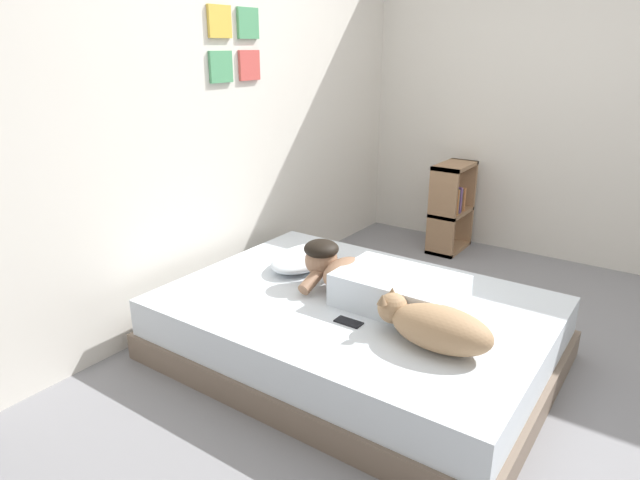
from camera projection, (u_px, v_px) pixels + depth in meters
ground_plane at (467, 359)px, 3.10m from camera, size 11.71×11.71×0.00m
back_wall at (231, 113)px, 3.62m from camera, size 3.85×0.12×2.50m
side_wall_right at (531, 101)px, 4.39m from camera, size 0.10×6.36×2.50m
bed at (355, 329)px, 3.07m from camera, size 1.49×2.07×0.36m
pillow at (304, 258)px, 3.43m from camera, size 0.52×0.32×0.11m
person_lying at (376, 282)px, 2.96m from camera, size 0.43×0.92×0.27m
dog at (435, 326)px, 2.50m from camera, size 0.26×0.57×0.21m
coffee_cup at (311, 263)px, 3.41m from camera, size 0.12×0.09×0.07m
cell_phone at (349, 322)px, 2.75m from camera, size 0.07×0.14×0.01m
bookshelf at (451, 206)px, 4.64m from camera, size 0.45×0.24×0.75m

